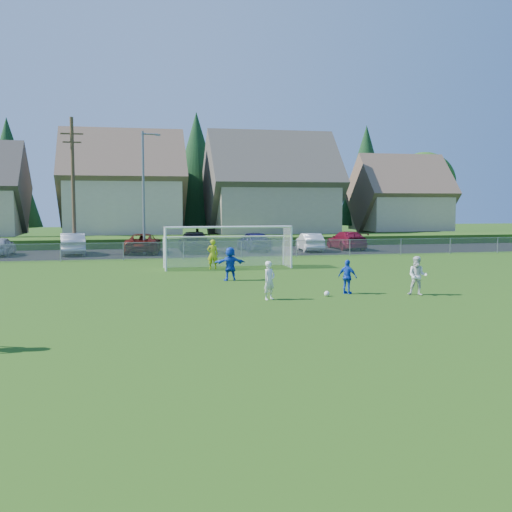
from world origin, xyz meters
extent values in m
plane|color=#193D0C|center=(0.00, 0.00, 0.00)|extent=(160.00, 160.00, 0.00)
plane|color=black|center=(0.00, 27.50, 0.01)|extent=(60.00, 60.00, 0.00)
cube|color=#1E420F|center=(0.00, 35.00, 0.40)|extent=(70.00, 6.00, 0.80)
sphere|color=white|center=(2.22, 4.49, 0.11)|extent=(0.22, 0.22, 0.22)
imported|color=white|center=(-0.29, 4.18, 0.77)|extent=(0.67, 0.62, 1.54)
imported|color=white|center=(5.97, 3.95, 0.81)|extent=(1.00, 0.94, 1.63)
imported|color=blue|center=(3.28, 4.94, 0.72)|extent=(0.82, 0.87, 1.44)
imported|color=blue|center=(-0.80, 10.31, 0.83)|extent=(1.56, 0.56, 1.66)
imported|color=#C3D318|center=(-0.93, 15.50, 0.86)|extent=(0.64, 0.42, 1.72)
imported|color=#ABACB3|center=(-14.76, 27.55, 0.70)|extent=(1.81, 4.15, 1.39)
imported|color=silver|center=(-9.66, 27.35, 0.80)|extent=(2.16, 4.99, 1.60)
imported|color=#551009|center=(-4.57, 27.45, 0.75)|extent=(3.02, 5.61, 1.50)
imported|color=black|center=(-0.66, 27.55, 0.80)|extent=(2.47, 5.63, 1.61)
imported|color=#141345|center=(4.08, 27.54, 0.79)|extent=(2.28, 4.77, 1.57)
imported|color=silver|center=(8.43, 26.61, 0.71)|extent=(1.91, 4.43, 1.42)
imported|color=maroon|center=(11.98, 27.80, 0.75)|extent=(2.11, 5.14, 1.49)
cylinder|color=white|center=(-3.65, 15.00, 1.22)|extent=(0.12, 0.12, 2.44)
cylinder|color=white|center=(3.65, 15.00, 1.22)|extent=(0.12, 0.12, 2.44)
cylinder|color=white|center=(0.00, 15.00, 2.44)|extent=(7.30, 0.12, 0.12)
cylinder|color=white|center=(-3.65, 16.80, 0.90)|extent=(0.08, 0.08, 1.80)
cylinder|color=white|center=(3.65, 16.80, 0.90)|extent=(0.08, 0.08, 1.80)
cylinder|color=white|center=(0.00, 16.80, 1.80)|extent=(7.30, 0.08, 0.08)
cube|color=silver|center=(0.00, 16.80, 0.90)|extent=(7.30, 0.02, 1.80)
cube|color=silver|center=(-3.65, 15.90, 1.22)|extent=(0.02, 1.80, 2.44)
cube|color=silver|center=(3.65, 15.90, 1.22)|extent=(0.02, 1.80, 2.44)
cube|color=silver|center=(0.00, 15.90, 2.44)|extent=(7.30, 1.80, 0.02)
cube|color=gray|center=(0.00, 22.00, 1.18)|extent=(52.00, 0.03, 0.03)
cube|color=gray|center=(0.00, 22.00, 0.60)|extent=(52.00, 0.02, 1.14)
cylinder|color=gray|center=(0.00, 22.00, 0.60)|extent=(0.06, 0.06, 1.20)
cylinder|color=slate|center=(-4.50, 26.00, 4.50)|extent=(0.18, 0.18, 9.00)
cylinder|color=slate|center=(-4.00, 26.00, 8.80)|extent=(1.20, 0.12, 0.12)
cube|color=slate|center=(-3.40, 26.00, 8.75)|extent=(0.36, 0.18, 0.12)
cylinder|color=#473321|center=(-9.50, 27.00, 5.00)|extent=(0.26, 0.26, 10.00)
cube|color=#473321|center=(-9.50, 27.00, 8.80)|extent=(1.60, 0.10, 0.10)
cube|color=#473321|center=(-9.50, 27.00, 8.20)|extent=(1.30, 0.10, 0.10)
cube|color=#C6B58E|center=(-6.00, 43.00, 3.55)|extent=(11.00, 9.00, 5.50)
pyramid|color=brown|center=(-6.00, 43.00, 11.26)|extent=(12.10, 9.90, 4.96)
cube|color=tan|center=(9.00, 42.00, 3.30)|extent=(12.00, 10.00, 5.00)
pyramid|color=#4C473F|center=(9.00, 42.00, 11.32)|extent=(13.20, 11.00, 5.52)
cube|color=tan|center=(24.00, 43.00, 2.80)|extent=(9.00, 8.00, 4.00)
pyramid|color=brown|center=(24.00, 43.00, 9.21)|extent=(9.90, 8.80, 4.41)
cylinder|color=#382616|center=(-18.00, 50.00, 0.60)|extent=(0.30, 0.30, 1.20)
cone|color=#143819|center=(-18.00, 50.00, 7.05)|extent=(6.76, 6.76, 11.70)
cylinder|color=#382616|center=(-8.00, 51.00, 0.60)|extent=(0.30, 0.30, 1.20)
cone|color=#143819|center=(-8.00, 51.00, 6.60)|extent=(6.24, 6.24, 10.80)
cylinder|color=#382616|center=(2.00, 48.00, 0.60)|extent=(0.30, 0.30, 1.20)
cone|color=#143819|center=(2.00, 48.00, 7.50)|extent=(7.28, 7.28, 12.60)
cylinder|color=#382616|center=(12.00, 50.00, 1.98)|extent=(0.36, 0.36, 3.96)
sphere|color=#2B5B19|center=(12.00, 50.00, 6.82)|extent=(8.36, 8.36, 8.36)
cylinder|color=#382616|center=(22.00, 48.00, 0.60)|extent=(0.30, 0.30, 1.20)
cone|color=#143819|center=(22.00, 48.00, 7.05)|extent=(6.76, 6.76, 11.70)
cylinder|color=#382616|center=(30.00, 49.00, 1.80)|extent=(0.36, 0.36, 3.60)
sphere|color=#2B5B19|center=(30.00, 49.00, 6.20)|extent=(7.60, 7.60, 7.60)
camera|label=1|loc=(-5.82, -18.67, 3.84)|focal=42.00mm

